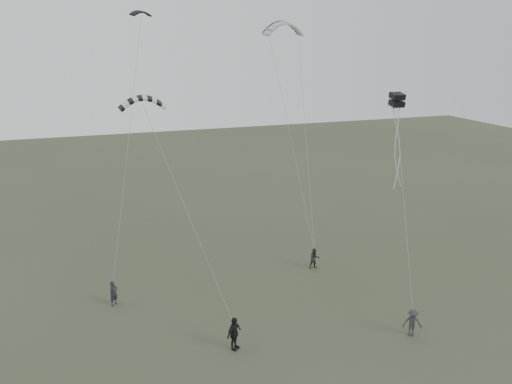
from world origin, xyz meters
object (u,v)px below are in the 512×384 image
object	(u,v)px
flyer_left	(114,293)
kite_pale_large	(284,23)
kite_striped	(142,98)
flyer_right	(315,259)
kite_box	(397,100)
flyer_center	(234,334)
kite_dark_small	(141,12)
flyer_far	(412,323)

from	to	relation	value
flyer_left	kite_pale_large	xyz separation A→B (m)	(14.96, 8.60, 16.81)
flyer_left	kite_striped	distance (m)	12.74
flyer_left	kite_striped	bearing A→B (deg)	-69.63
flyer_right	kite_box	bearing A→B (deg)	-52.06
flyer_right	flyer_center	xyz separation A→B (m)	(-8.57, -7.82, 0.17)
flyer_right	kite_dark_small	bearing A→B (deg)	167.05
flyer_right	flyer_center	size ratio (longest dim) A/B	0.82
flyer_center	kite_dark_small	xyz separation A→B (m)	(-2.55, 11.75, 17.13)
flyer_center	kite_pale_large	distance (m)	24.64
kite_dark_small	kite_pale_large	size ratio (longest dim) A/B	0.42
flyer_center	kite_striped	distance (m)	13.98
flyer_left	flyer_far	bearing A→B (deg)	-69.32
flyer_right	flyer_far	xyz separation A→B (m)	(1.46, -9.90, 0.04)
kite_pale_large	kite_box	world-z (taller)	kite_pale_large
flyer_center	kite_box	world-z (taller)	kite_box
flyer_center	kite_dark_small	world-z (taller)	kite_dark_small
flyer_right	flyer_far	world-z (taller)	flyer_far
kite_box	flyer_right	bearing A→B (deg)	125.69
flyer_right	kite_pale_large	bearing A→B (deg)	93.11
flyer_right	flyer_far	bearing A→B (deg)	-75.08
kite_pale_large	kite_striped	distance (m)	16.62
kite_pale_large	kite_dark_small	bearing A→B (deg)	-173.15
flyer_left	flyer_center	xyz separation A→B (m)	(5.92, -7.13, 0.14)
kite_dark_small	flyer_center	bearing A→B (deg)	-109.50
flyer_center	kite_dark_small	distance (m)	20.93
kite_pale_large	kite_box	size ratio (longest dim) A/B	4.62
flyer_far	flyer_left	bearing A→B (deg)	175.49
flyer_center	kite_striped	xyz separation A→B (m)	(-3.47, 5.70, 12.28)
kite_box	flyer_center	bearing A→B (deg)	-160.18
flyer_far	kite_striped	bearing A→B (deg)	175.54
kite_striped	kite_box	size ratio (longest dim) A/B	3.39
flyer_right	kite_striped	size ratio (longest dim) A/B	0.61
flyer_right	kite_striped	xyz separation A→B (m)	(-12.04, -2.12, 12.46)
kite_pale_large	flyer_far	bearing A→B (deg)	-98.91
flyer_left	kite_striped	size ratio (longest dim) A/B	0.64
flyer_far	kite_pale_large	world-z (taller)	kite_pale_large
flyer_right	flyer_far	distance (m)	10.01
kite_dark_small	kite_striped	world-z (taller)	kite_dark_small
flyer_center	kite_pale_large	xyz separation A→B (m)	(9.03, 15.73, 16.67)
flyer_right	kite_box	size ratio (longest dim) A/B	2.08
flyer_right	kite_pale_large	world-z (taller)	kite_pale_large
flyer_left	kite_striped	xyz separation A→B (m)	(2.45, -1.43, 12.42)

